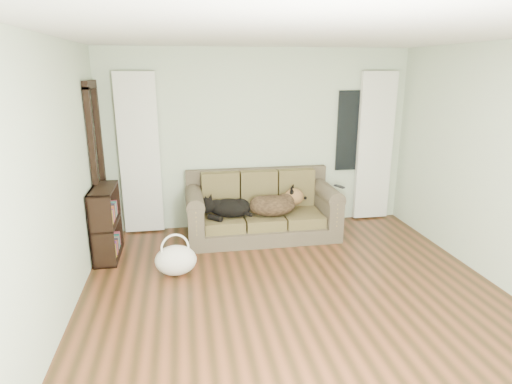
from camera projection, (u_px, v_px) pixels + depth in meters
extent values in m
plane|color=#332211|center=(302.00, 308.00, 4.28)|extent=(5.00, 5.00, 0.00)
plane|color=white|center=(312.00, 32.00, 3.56)|extent=(5.00, 5.00, 0.00)
cube|color=beige|center=(258.00, 140.00, 6.28)|extent=(4.50, 0.04, 2.60)
cube|color=beige|center=(45.00, 195.00, 3.55)|extent=(0.04, 5.00, 2.60)
cube|color=white|center=(140.00, 155.00, 5.97)|extent=(0.55, 0.08, 2.25)
cube|color=white|center=(375.00, 147.00, 6.55)|extent=(0.55, 0.08, 2.25)
cube|color=black|center=(353.00, 131.00, 6.47)|extent=(0.50, 0.03, 1.20)
cube|color=black|center=(98.00, 169.00, 5.56)|extent=(0.07, 0.60, 2.10)
cube|color=#383424|center=(262.00, 206.00, 6.02)|extent=(2.09, 0.90, 0.85)
ellipsoid|color=black|center=(227.00, 207.00, 5.86)|extent=(0.68, 0.57, 0.25)
ellipsoid|color=black|center=(275.00, 204.00, 5.94)|extent=(0.70, 0.51, 0.30)
cube|color=black|center=(339.00, 186.00, 5.95)|extent=(0.11, 0.18, 0.02)
ellipsoid|color=white|center=(176.00, 261.00, 4.95)|extent=(0.54, 0.45, 0.35)
cube|color=black|center=(106.00, 219.00, 5.32)|extent=(0.30, 0.74, 0.91)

